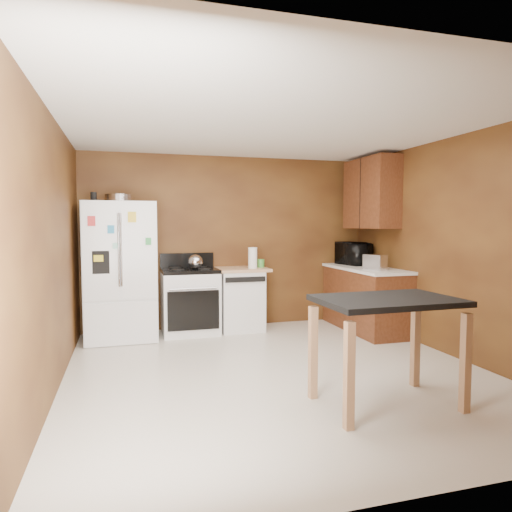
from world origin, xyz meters
name	(u,v)px	position (x,y,z in m)	size (l,w,h in m)	color
floor	(279,372)	(0.00, 0.00, 0.00)	(4.50, 4.50, 0.00)	beige
ceiling	(279,124)	(0.00, 0.00, 2.50)	(4.50, 4.50, 0.00)	white
wall_back	(230,242)	(0.00, 2.25, 1.25)	(4.20, 4.20, 0.00)	brown
wall_front	(416,274)	(0.00, -2.25, 1.25)	(4.20, 4.20, 0.00)	brown
wall_left	(53,254)	(-2.10, 0.00, 1.25)	(4.50, 4.50, 0.00)	brown
wall_right	(455,247)	(2.10, 0.00, 1.25)	(4.50, 4.50, 0.00)	brown
roasting_pan	(120,198)	(-1.54, 1.86, 1.85)	(0.38, 0.38, 0.09)	silver
pen_cup	(94,197)	(-1.86, 1.75, 1.86)	(0.08, 0.08, 0.11)	black
kettle	(195,262)	(-0.57, 1.83, 1.00)	(0.20, 0.20, 0.20)	silver
paper_towel	(253,258)	(0.24, 1.85, 1.04)	(0.13, 0.13, 0.30)	white
green_canister	(261,263)	(0.39, 1.96, 0.95)	(0.11, 0.11, 0.12)	green
toaster	(375,262)	(1.74, 1.10, 1.00)	(0.17, 0.28, 0.20)	silver
microwave	(353,255)	(1.83, 1.88, 1.05)	(0.56, 0.38, 0.31)	black
refrigerator	(121,271)	(-1.55, 1.86, 0.90)	(0.90, 0.80, 1.80)	white
gas_range	(190,300)	(-0.64, 1.92, 0.46)	(0.76, 0.68, 1.10)	white
dishwasher	(240,298)	(0.08, 1.95, 0.45)	(0.78, 0.63, 0.89)	white
right_cabinets	(367,266)	(1.84, 1.48, 0.91)	(0.63, 1.58, 2.45)	brown
island	(387,315)	(0.59, -1.05, 0.76)	(1.14, 0.77, 0.91)	black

